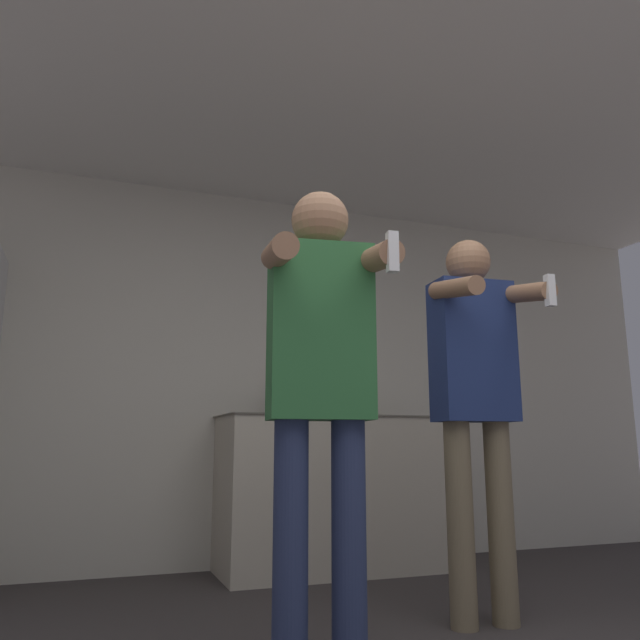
{
  "coord_description": "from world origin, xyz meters",
  "views": [
    {
      "loc": [
        -0.95,
        -1.34,
        0.78
      ],
      "look_at": [
        -0.16,
        0.82,
        1.25
      ],
      "focal_mm": 35.0,
      "sensor_mm": 36.0,
      "label": 1
    }
  ],
  "objects": [
    {
      "name": "person_man_side",
      "position": [
        0.75,
        1.17,
        1.07
      ],
      "size": [
        0.47,
        0.53,
        1.78
      ],
      "color": "#75664C",
      "rests_on": "ground_plane"
    },
    {
      "name": "ceiling_slab",
      "position": [
        0.0,
        1.43,
        2.57
      ],
      "size": [
        7.0,
        3.38,
        0.05
      ],
      "color": "silver",
      "rests_on": "wall_back"
    },
    {
      "name": "bottle_dark_rum",
      "position": [
        0.8,
        2.59,
        1.07
      ],
      "size": [
        0.09,
        0.09,
        0.24
      ],
      "color": "#194723",
      "rests_on": "counter"
    },
    {
      "name": "counter",
      "position": [
        0.55,
        2.56,
        0.49
      ],
      "size": [
        1.45,
        0.63,
        0.98
      ],
      "color": "#BCB29E",
      "rests_on": "ground_plane"
    },
    {
      "name": "bottle_brown_liquor",
      "position": [
        0.67,
        2.59,
        1.08
      ],
      "size": [
        0.08,
        0.08,
        0.28
      ],
      "color": "black",
      "rests_on": "counter"
    },
    {
      "name": "person_woman_foreground",
      "position": [
        -0.16,
        0.81,
        1.05
      ],
      "size": [
        0.5,
        0.5,
        1.76
      ],
      "color": "navy",
      "rests_on": "ground_plane"
    },
    {
      "name": "bottle_clear_vodka",
      "position": [
        0.21,
        2.59,
        1.11
      ],
      "size": [
        0.06,
        0.06,
        0.32
      ],
      "color": "black",
      "rests_on": "counter"
    },
    {
      "name": "bottle_amber_bourbon",
      "position": [
        0.46,
        2.59,
        1.06
      ],
      "size": [
        0.08,
        0.08,
        0.23
      ],
      "color": "#194723",
      "rests_on": "counter"
    },
    {
      "name": "wall_back",
      "position": [
        0.0,
        2.89,
        1.27
      ],
      "size": [
        7.0,
        0.06,
        2.55
      ],
      "color": "beige",
      "rests_on": "ground_plane"
    }
  ]
}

